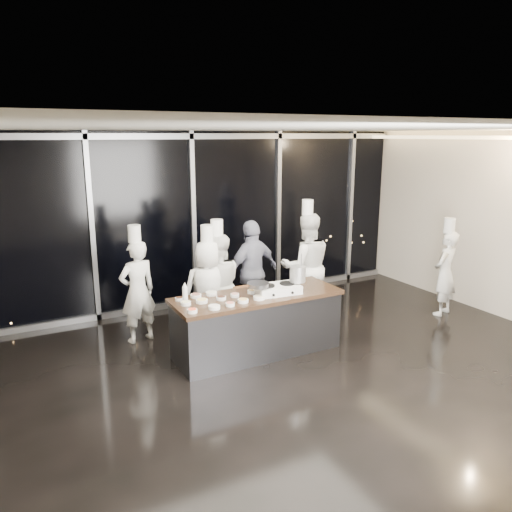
% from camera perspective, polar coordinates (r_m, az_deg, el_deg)
% --- Properties ---
extents(ground, '(9.00, 9.00, 0.00)m').
position_cam_1_polar(ground, '(6.80, 3.79, -13.73)').
color(ground, black).
rests_on(ground, ground).
extents(room_shell, '(9.02, 7.02, 3.21)m').
position_cam_1_polar(room_shell, '(6.19, 5.51, 5.45)').
color(room_shell, beige).
rests_on(room_shell, ground).
extents(window_wall, '(8.90, 0.11, 3.20)m').
position_cam_1_polar(window_wall, '(9.25, -7.25, 4.08)').
color(window_wall, black).
rests_on(window_wall, ground).
extents(demo_counter, '(2.46, 0.86, 0.90)m').
position_cam_1_polar(demo_counter, '(7.32, 0.13, -7.73)').
color(demo_counter, '#3A3A3F').
rests_on(demo_counter, ground).
extents(stove, '(0.67, 0.46, 0.14)m').
position_cam_1_polar(stove, '(7.21, 2.44, -3.77)').
color(stove, white).
rests_on(stove, demo_counter).
extents(frying_pan, '(0.56, 0.34, 0.05)m').
position_cam_1_polar(frying_pan, '(7.05, 0.18, -3.29)').
color(frying_pan, slate).
rests_on(frying_pan, stove).
extents(stock_pot, '(0.25, 0.25, 0.23)m').
position_cam_1_polar(stock_pot, '(7.28, 4.79, -2.05)').
color(stock_pot, silver).
rests_on(stock_pot, stove).
extents(prep_bowls, '(1.38, 0.72, 0.05)m').
position_cam_1_polar(prep_bowls, '(6.90, -3.82, -4.94)').
color(prep_bowls, white).
rests_on(prep_bowls, demo_counter).
extents(squeeze_bottle, '(0.07, 0.07, 0.27)m').
position_cam_1_polar(squeeze_bottle, '(6.92, -8.12, -4.11)').
color(squeeze_bottle, white).
rests_on(squeeze_bottle, demo_counter).
extents(chef_far_left, '(0.65, 0.50, 1.83)m').
position_cam_1_polar(chef_far_left, '(7.83, -13.38, -3.80)').
color(chef_far_left, white).
rests_on(chef_far_left, ground).
extents(chef_left, '(0.90, 0.73, 1.81)m').
position_cam_1_polar(chef_left, '(7.74, -5.47, -3.83)').
color(chef_left, white).
rests_on(chef_left, ground).
extents(chef_center, '(0.90, 0.77, 1.87)m').
position_cam_1_polar(chef_center, '(7.87, -4.38, -3.31)').
color(chef_center, white).
rests_on(chef_center, ground).
extents(guest, '(1.10, 0.66, 1.76)m').
position_cam_1_polar(guest, '(8.41, -0.38, -1.80)').
color(guest, '#15173C').
rests_on(guest, ground).
extents(chef_right, '(1.07, 0.93, 2.08)m').
position_cam_1_polar(chef_right, '(8.61, 5.75, -1.14)').
color(chef_right, white).
rests_on(chef_right, ground).
extents(chef_side, '(0.64, 0.53, 1.74)m').
position_cam_1_polar(chef_side, '(9.38, 20.81, -1.70)').
color(chef_side, white).
rests_on(chef_side, ground).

